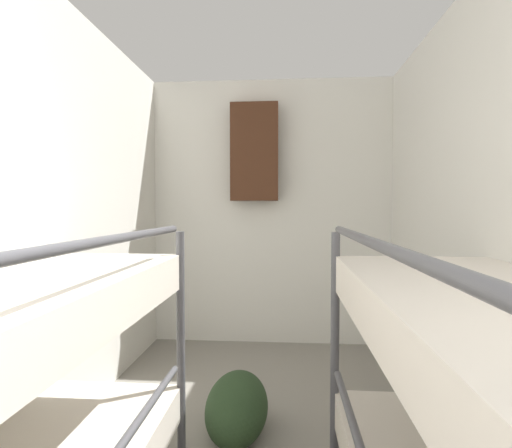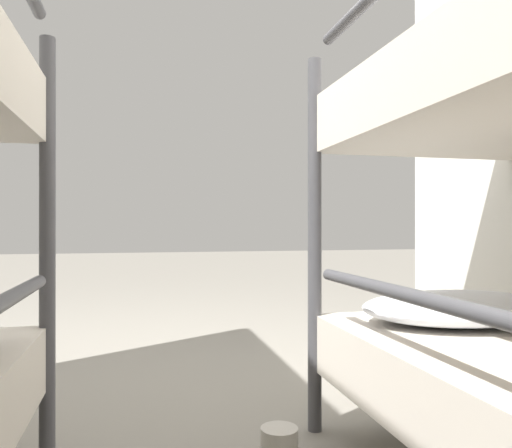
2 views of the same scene
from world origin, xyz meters
TOP-DOWN VIEW (x-y plane):
  - wall_left at (-1.16, 2.08)m, footprint 0.06×4.27m
  - wall_back at (0.00, 4.18)m, footprint 2.39×0.06m
  - duffel_bag at (-0.13, 2.53)m, footprint 0.35×0.61m
  - hanging_coat at (-0.15, 4.03)m, footprint 0.44×0.12m

SIDE VIEW (x-z plane):
  - duffel_bag at x=-0.13m, z-range 0.00..0.35m
  - wall_left at x=-1.16m, z-range 0.00..2.52m
  - wall_back at x=0.00m, z-range 0.00..2.52m
  - hanging_coat at x=-0.15m, z-range 1.37..2.27m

